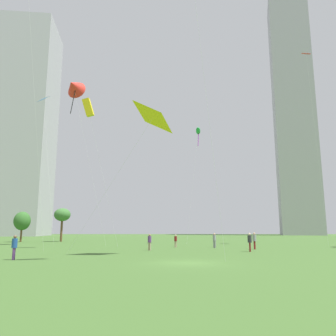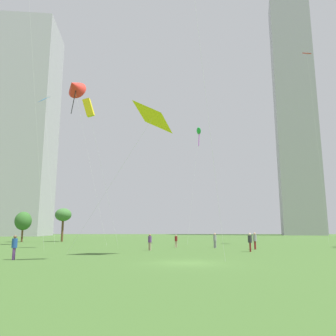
{
  "view_description": "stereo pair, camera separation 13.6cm",
  "coord_description": "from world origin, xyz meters",
  "px_view_note": "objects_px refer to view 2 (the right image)",
  "views": [
    {
      "loc": [
        -0.8,
        -23.02,
        2.19
      ],
      "look_at": [
        -1.48,
        7.15,
        7.75
      ],
      "focal_mm": 35.75,
      "sensor_mm": 36.0,
      "label": 1
    },
    {
      "loc": [
        -0.66,
        -23.01,
        2.19
      ],
      "look_at": [
        -1.48,
        7.15,
        7.75
      ],
      "focal_mm": 35.75,
      "sensor_mm": 36.0,
      "label": 2
    }
  ],
  "objects_px": {
    "person_standing_3": "(255,240)",
    "kite_flying_0": "(199,131)",
    "kite_flying_1": "(44,100)",
    "kite_flying_5": "(307,55)",
    "person_standing_0": "(215,239)",
    "park_tree_2": "(63,215)",
    "distant_highrise_1": "(295,111)",
    "kite_flying_6": "(74,87)",
    "park_tree_0": "(23,221)",
    "person_standing_5": "(250,241)",
    "person_standing_1": "(150,241)",
    "person_standing_4": "(14,246)",
    "distant_highrise_0": "(25,126)",
    "kite_flying_3": "(89,108)",
    "kite_flying_4": "(153,117)",
    "person_standing_2": "(176,240)"
  },
  "relations": [
    {
      "from": "person_standing_0",
      "to": "kite_flying_3",
      "type": "xyz_separation_m",
      "value": [
        -15.52,
        -2.51,
        16.06
      ]
    },
    {
      "from": "distant_highrise_0",
      "to": "distant_highrise_1",
      "type": "xyz_separation_m",
      "value": [
        105.72,
        19.7,
        12.12
      ]
    },
    {
      "from": "distant_highrise_0",
      "to": "distant_highrise_1",
      "type": "relative_size",
      "value": 0.77
    },
    {
      "from": "person_standing_5",
      "to": "park_tree_2",
      "type": "relative_size",
      "value": 0.3
    },
    {
      "from": "person_standing_0",
      "to": "kite_flying_6",
      "type": "relative_size",
      "value": 0.07
    },
    {
      "from": "kite_flying_5",
      "to": "person_standing_1",
      "type": "bearing_deg",
      "value": -151.45
    },
    {
      "from": "park_tree_2",
      "to": "distant_highrise_1",
      "type": "distance_m",
      "value": 112.98
    },
    {
      "from": "person_standing_1",
      "to": "kite_flying_3",
      "type": "height_order",
      "value": "kite_flying_3"
    },
    {
      "from": "person_standing_5",
      "to": "park_tree_2",
      "type": "height_order",
      "value": "park_tree_2"
    },
    {
      "from": "person_standing_3",
      "to": "kite_flying_0",
      "type": "height_order",
      "value": "kite_flying_0"
    },
    {
      "from": "person_standing_1",
      "to": "kite_flying_5",
      "type": "height_order",
      "value": "kite_flying_5"
    },
    {
      "from": "kite_flying_1",
      "to": "kite_flying_5",
      "type": "distance_m",
      "value": 44.56
    },
    {
      "from": "kite_flying_0",
      "to": "person_standing_1",
      "type": "bearing_deg",
      "value": -111.58
    },
    {
      "from": "person_standing_2",
      "to": "kite_flying_6",
      "type": "height_order",
      "value": "kite_flying_6"
    },
    {
      "from": "kite_flying_5",
      "to": "kite_flying_1",
      "type": "bearing_deg",
      "value": 172.88
    },
    {
      "from": "person_standing_4",
      "to": "distant_highrise_1",
      "type": "height_order",
      "value": "distant_highrise_1"
    },
    {
      "from": "kite_flying_5",
      "to": "kite_flying_6",
      "type": "relative_size",
      "value": 1.22
    },
    {
      "from": "person_standing_3",
      "to": "distant_highrise_0",
      "type": "height_order",
      "value": "distant_highrise_0"
    },
    {
      "from": "person_standing_4",
      "to": "kite_flying_6",
      "type": "xyz_separation_m",
      "value": [
        -3.23,
        21.48,
        22.17
      ]
    },
    {
      "from": "kite_flying_0",
      "to": "kite_flying_1",
      "type": "bearing_deg",
      "value": 176.25
    },
    {
      "from": "person_standing_1",
      "to": "person_standing_2",
      "type": "distance_m",
      "value": 6.97
    },
    {
      "from": "person_standing_1",
      "to": "kite_flying_6",
      "type": "height_order",
      "value": "kite_flying_6"
    },
    {
      "from": "kite_flying_1",
      "to": "park_tree_0",
      "type": "relative_size",
      "value": 4.75
    },
    {
      "from": "kite_flying_1",
      "to": "kite_flying_5",
      "type": "relative_size",
      "value": 0.84
    },
    {
      "from": "kite_flying_1",
      "to": "kite_flying_6",
      "type": "height_order",
      "value": "kite_flying_1"
    },
    {
      "from": "person_standing_4",
      "to": "kite_flying_5",
      "type": "bearing_deg",
      "value": -61.67
    },
    {
      "from": "kite_flying_6",
      "to": "kite_flying_4",
      "type": "bearing_deg",
      "value": -52.8
    },
    {
      "from": "kite_flying_1",
      "to": "person_standing_0",
      "type": "bearing_deg",
      "value": -25.28
    },
    {
      "from": "person_standing_2",
      "to": "kite_flying_3",
      "type": "height_order",
      "value": "kite_flying_3"
    },
    {
      "from": "person_standing_1",
      "to": "kite_flying_0",
      "type": "distance_m",
      "value": 24.74
    },
    {
      "from": "kite_flying_1",
      "to": "park_tree_2",
      "type": "xyz_separation_m",
      "value": [
        2.06,
        7.28,
        -19.76
      ]
    },
    {
      "from": "person_standing_2",
      "to": "kite_flying_6",
      "type": "relative_size",
      "value": 0.06
    },
    {
      "from": "kite_flying_0",
      "to": "kite_flying_5",
      "type": "height_order",
      "value": "kite_flying_5"
    },
    {
      "from": "park_tree_2",
      "to": "distant_highrise_1",
      "type": "relative_size",
      "value": 0.06
    },
    {
      "from": "person_standing_0",
      "to": "kite_flying_1",
      "type": "height_order",
      "value": "kite_flying_1"
    },
    {
      "from": "person_standing_3",
      "to": "kite_flying_6",
      "type": "distance_m",
      "value": 33.54
    },
    {
      "from": "person_standing_5",
      "to": "kite_flying_5",
      "type": "bearing_deg",
      "value": 150.95
    },
    {
      "from": "kite_flying_3",
      "to": "kite_flying_4",
      "type": "bearing_deg",
      "value": -48.67
    },
    {
      "from": "distant_highrise_0",
      "to": "kite_flying_0",
      "type": "bearing_deg",
      "value": -54.07
    },
    {
      "from": "park_tree_2",
      "to": "distant_highrise_1",
      "type": "height_order",
      "value": "distant_highrise_1"
    },
    {
      "from": "person_standing_1",
      "to": "park_tree_0",
      "type": "bearing_deg",
      "value": -12.71
    },
    {
      "from": "person_standing_3",
      "to": "person_standing_4",
      "type": "bearing_deg",
      "value": 150.0
    },
    {
      "from": "distant_highrise_0",
      "to": "kite_flying_3",
      "type": "bearing_deg",
      "value": -67.08
    },
    {
      "from": "person_standing_5",
      "to": "kite_flying_1",
      "type": "height_order",
      "value": "kite_flying_1"
    },
    {
      "from": "distant_highrise_1",
      "to": "kite_flying_1",
      "type": "bearing_deg",
      "value": -118.61
    },
    {
      "from": "person_standing_0",
      "to": "kite_flying_0",
      "type": "relative_size",
      "value": 0.09
    },
    {
      "from": "kite_flying_0",
      "to": "kite_flying_4",
      "type": "height_order",
      "value": "kite_flying_0"
    },
    {
      "from": "kite_flying_6",
      "to": "park_tree_0",
      "type": "distance_m",
      "value": 26.97
    },
    {
      "from": "person_standing_1",
      "to": "kite_flying_5",
      "type": "bearing_deg",
      "value": -120.46
    },
    {
      "from": "person_standing_5",
      "to": "kite_flying_6",
      "type": "relative_size",
      "value": 0.07
    }
  ]
}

